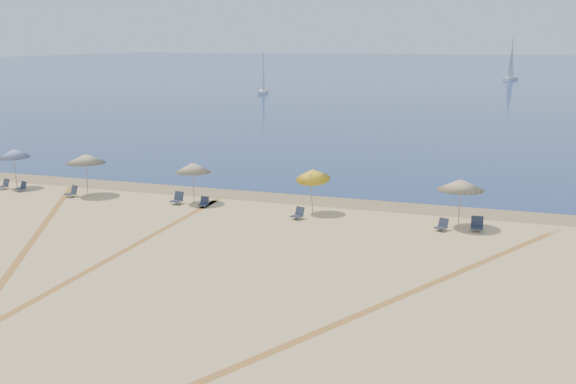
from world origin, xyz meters
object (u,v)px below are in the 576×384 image
(umbrella_4, at_px, (461,185))
(chair_7, at_px, (477,225))
(umbrella_2, at_px, (193,167))
(chair_1, at_px, (22,187))
(chair_4, at_px, (204,203))
(sailboat_1, at_px, (511,68))
(umbrella_3, at_px, (313,174))
(chair_6, at_px, (442,225))
(chair_2, at_px, (72,192))
(chair_5, at_px, (298,214))
(chair_3, at_px, (177,199))
(chair_0, at_px, (4,185))
(sailboat_0, at_px, (263,81))
(umbrella_0, at_px, (14,153))
(umbrella_1, at_px, (86,158))

(umbrella_4, relative_size, chair_7, 3.50)
(umbrella_2, height_order, chair_1, umbrella_2)
(chair_4, relative_size, sailboat_1, 0.06)
(umbrella_3, bearing_deg, chair_6, -10.45)
(umbrella_2, height_order, sailboat_1, sailboat_1)
(chair_4, distance_m, chair_6, 13.21)
(chair_2, distance_m, sailboat_1, 135.12)
(chair_5, bearing_deg, chair_4, -166.16)
(umbrella_3, height_order, chair_3, umbrella_3)
(umbrella_2, bearing_deg, chair_7, -3.27)
(chair_2, relative_size, chair_4, 1.39)
(umbrella_4, xyz_separation_m, chair_0, (-27.90, 0.04, -1.90))
(umbrella_2, relative_size, chair_0, 3.33)
(umbrella_4, distance_m, chair_6, 2.24)
(chair_3, relative_size, sailboat_0, 0.10)
(chair_4, height_order, sailboat_1, sailboat_1)
(chair_6, bearing_deg, chair_2, -157.79)
(chair_2, bearing_deg, sailboat_1, 104.35)
(chair_1, distance_m, chair_6, 25.70)
(umbrella_3, xyz_separation_m, umbrella_4, (7.76, -0.38, 0.03))
(umbrella_2, distance_m, chair_1, 11.65)
(chair_0, height_order, chair_7, chair_7)
(chair_0, relative_size, chair_7, 1.01)
(chair_3, xyz_separation_m, chair_6, (14.97, -0.86, -0.04))
(chair_0, bearing_deg, chair_7, 14.36)
(chair_6, relative_size, chair_7, 1.03)
(chair_3, relative_size, chair_7, 1.04)
(chair_4, relative_size, chair_6, 0.80)
(chair_0, distance_m, sailboat_0, 78.92)
(umbrella_4, distance_m, chair_4, 14.05)
(sailboat_1, bearing_deg, chair_2, -83.37)
(umbrella_2, distance_m, chair_0, 13.12)
(umbrella_0, distance_m, chair_7, 28.43)
(umbrella_4, height_order, chair_4, umbrella_4)
(chair_4, relative_size, chair_5, 0.77)
(umbrella_1, relative_size, chair_2, 3.16)
(umbrella_1, relative_size, sailboat_0, 0.36)
(chair_7, bearing_deg, chair_0, 176.23)
(chair_1, bearing_deg, chair_0, -170.59)
(umbrella_2, xyz_separation_m, chair_3, (-0.78, -0.52, -1.77))
(umbrella_2, height_order, umbrella_4, umbrella_4)
(umbrella_0, height_order, umbrella_3, umbrella_3)
(chair_5, distance_m, sailboat_0, 85.25)
(chair_3, relative_size, sailboat_1, 0.08)
(chair_7, bearing_deg, umbrella_3, 171.77)
(chair_5, relative_size, sailboat_0, 0.11)
(chair_1, xyz_separation_m, chair_4, (12.49, -0.15, -0.01))
(umbrella_3, relative_size, chair_6, 3.54)
(umbrella_1, distance_m, sailboat_0, 79.86)
(chair_2, bearing_deg, chair_4, 25.07)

